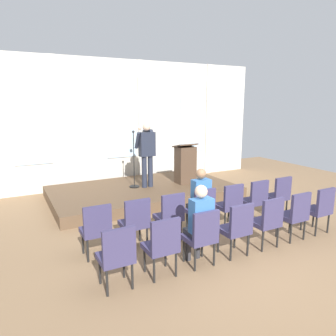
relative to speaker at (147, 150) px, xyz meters
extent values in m
plane|color=#846647|center=(-0.10, -4.08, -1.29)|extent=(15.09, 15.09, 0.00)
cube|color=beige|center=(-0.10, 1.72, 0.63)|extent=(9.74, 0.10, 3.85)
cube|color=silver|center=(-2.70, 1.66, 0.81)|extent=(1.01, 0.04, 2.49)
cube|color=beige|center=(-2.05, 1.67, 0.63)|extent=(0.20, 0.08, 3.85)
cube|color=silver|center=(-0.10, 1.66, 0.81)|extent=(1.01, 0.04, 2.49)
cube|color=beige|center=(0.55, 1.67, 0.63)|extent=(0.20, 0.08, 3.85)
cube|color=silver|center=(2.49, 1.66, 0.81)|extent=(1.01, 0.04, 2.49)
cube|color=beige|center=(3.15, 1.67, 0.63)|extent=(0.20, 0.08, 3.85)
cube|color=brown|center=(-0.10, 0.02, -1.16)|extent=(4.91, 2.81, 0.28)
cylinder|color=#232838|center=(-0.09, -0.02, -0.59)|extent=(0.14, 0.14, 0.86)
cylinder|color=#232838|center=(0.09, -0.02, -0.59)|extent=(0.14, 0.14, 0.86)
cube|color=#232838|center=(0.00, -0.02, 0.17)|extent=(0.42, 0.22, 0.65)
cube|color=#B28C19|center=(0.00, 0.10, 0.24)|extent=(0.06, 0.01, 0.39)
sphere|color=beige|center=(0.00, -0.01, 0.63)|extent=(0.21, 0.21, 0.21)
cylinder|color=#232838|center=(-0.24, 0.06, 0.27)|extent=(0.09, 0.28, 0.45)
cylinder|color=#232838|center=(0.15, 0.12, 0.49)|extent=(0.15, 0.36, 0.15)
cylinder|color=#232838|center=(0.11, 0.25, 0.51)|extent=(0.11, 0.34, 0.15)
sphere|color=beige|center=(0.01, 0.51, 0.56)|extent=(0.10, 0.10, 0.10)
cylinder|color=black|center=(-0.32, 0.13, -1.00)|extent=(0.28, 0.28, 0.03)
cylinder|color=black|center=(-0.32, 0.13, -0.26)|extent=(0.02, 0.02, 1.45)
sphere|color=#262626|center=(-0.32, 0.13, 0.50)|extent=(0.07, 0.07, 0.07)
cube|color=#4C3828|center=(1.16, -0.11, -0.49)|extent=(0.52, 0.40, 1.05)
cube|color=#4C3828|center=(1.16, -0.09, 0.07)|extent=(0.60, 0.48, 0.14)
cylinder|color=black|center=(-2.01, -2.59, -1.09)|extent=(0.04, 0.04, 0.40)
cylinder|color=black|center=(-2.37, -2.59, -1.09)|extent=(0.04, 0.04, 0.40)
cylinder|color=black|center=(-2.01, -2.93, -1.09)|extent=(0.04, 0.04, 0.40)
cylinder|color=black|center=(-2.37, -2.93, -1.09)|extent=(0.04, 0.04, 0.40)
cube|color=#383356|center=(-2.19, -2.76, -0.85)|extent=(0.46, 0.44, 0.08)
cube|color=#383356|center=(-2.19, -2.95, -0.58)|extent=(0.46, 0.06, 0.46)
cylinder|color=black|center=(-1.31, -2.59, -1.09)|extent=(0.04, 0.04, 0.40)
cylinder|color=black|center=(-1.67, -2.59, -1.09)|extent=(0.04, 0.04, 0.40)
cylinder|color=black|center=(-1.31, -2.93, -1.09)|extent=(0.04, 0.04, 0.40)
cylinder|color=black|center=(-1.67, -2.93, -1.09)|extent=(0.04, 0.04, 0.40)
cube|color=#383356|center=(-1.49, -2.76, -0.85)|extent=(0.46, 0.44, 0.08)
cube|color=#383356|center=(-1.49, -2.95, -0.58)|extent=(0.46, 0.06, 0.46)
cylinder|color=black|center=(-0.62, -2.59, -1.09)|extent=(0.04, 0.04, 0.40)
cylinder|color=black|center=(-0.98, -2.59, -1.09)|extent=(0.04, 0.04, 0.40)
cylinder|color=black|center=(-0.62, -2.93, -1.09)|extent=(0.04, 0.04, 0.40)
cylinder|color=black|center=(-0.98, -2.93, -1.09)|extent=(0.04, 0.04, 0.40)
cube|color=#383356|center=(-0.80, -2.76, -0.85)|extent=(0.46, 0.44, 0.08)
cube|color=#383356|center=(-0.80, -2.95, -0.58)|extent=(0.46, 0.06, 0.46)
cylinder|color=black|center=(0.08, -2.59, -1.09)|extent=(0.04, 0.04, 0.40)
cylinder|color=black|center=(-0.28, -2.59, -1.09)|extent=(0.04, 0.04, 0.40)
cylinder|color=black|center=(0.08, -2.93, -1.09)|extent=(0.04, 0.04, 0.40)
cylinder|color=black|center=(-0.28, -2.93, -1.09)|extent=(0.04, 0.04, 0.40)
cube|color=#383356|center=(-0.10, -2.76, -0.85)|extent=(0.46, 0.44, 0.08)
cube|color=#383356|center=(-0.10, -2.95, -0.58)|extent=(0.46, 0.06, 0.46)
cylinder|color=#2D2D33|center=(-0.19, -2.58, -1.07)|extent=(0.10, 0.10, 0.44)
cylinder|color=#2D2D33|center=(-0.01, -2.58, -1.07)|extent=(0.10, 0.10, 0.44)
cube|color=#2D2D33|center=(-0.10, -2.70, -0.79)|extent=(0.34, 0.36, 0.12)
cube|color=#3366A5|center=(-0.10, -2.81, -0.46)|extent=(0.36, 0.20, 0.54)
sphere|color=#8C6647|center=(-0.10, -2.79, -0.08)|extent=(0.20, 0.20, 0.20)
cylinder|color=black|center=(0.77, -2.59, -1.09)|extent=(0.04, 0.04, 0.40)
cylinder|color=black|center=(0.41, -2.59, -1.09)|extent=(0.04, 0.04, 0.40)
cylinder|color=black|center=(0.77, -2.93, -1.09)|extent=(0.04, 0.04, 0.40)
cylinder|color=black|center=(0.41, -2.93, -1.09)|extent=(0.04, 0.04, 0.40)
cube|color=#383356|center=(0.59, -2.76, -0.85)|extent=(0.46, 0.44, 0.08)
cube|color=#383356|center=(0.59, -2.95, -0.58)|extent=(0.46, 0.06, 0.46)
cylinder|color=black|center=(1.47, -2.59, -1.09)|extent=(0.04, 0.04, 0.40)
cylinder|color=black|center=(1.11, -2.59, -1.09)|extent=(0.04, 0.04, 0.40)
cylinder|color=black|center=(1.47, -2.93, -1.09)|extent=(0.04, 0.04, 0.40)
cylinder|color=black|center=(1.11, -2.93, -1.09)|extent=(0.04, 0.04, 0.40)
cube|color=#383356|center=(1.29, -2.76, -0.85)|extent=(0.46, 0.44, 0.08)
cube|color=#383356|center=(1.29, -2.95, -0.58)|extent=(0.46, 0.06, 0.46)
cylinder|color=black|center=(2.16, -2.59, -1.09)|extent=(0.04, 0.04, 0.40)
cylinder|color=black|center=(1.80, -2.59, -1.09)|extent=(0.04, 0.04, 0.40)
cylinder|color=black|center=(2.16, -2.93, -1.09)|extent=(0.04, 0.04, 0.40)
cylinder|color=black|center=(1.80, -2.93, -1.09)|extent=(0.04, 0.04, 0.40)
cube|color=#383356|center=(1.98, -2.76, -0.85)|extent=(0.46, 0.44, 0.08)
cube|color=#383356|center=(1.98, -2.95, -0.58)|extent=(0.46, 0.06, 0.46)
cylinder|color=black|center=(-2.01, -3.64, -1.09)|extent=(0.04, 0.04, 0.40)
cylinder|color=black|center=(-2.37, -3.64, -1.09)|extent=(0.04, 0.04, 0.40)
cylinder|color=black|center=(-2.01, -3.98, -1.09)|extent=(0.04, 0.04, 0.40)
cylinder|color=black|center=(-2.37, -3.98, -1.09)|extent=(0.04, 0.04, 0.40)
cube|color=#383356|center=(-2.19, -3.81, -0.85)|extent=(0.46, 0.44, 0.08)
cube|color=#383356|center=(-2.19, -4.00, -0.58)|extent=(0.46, 0.06, 0.46)
cylinder|color=black|center=(-1.31, -3.64, -1.09)|extent=(0.04, 0.04, 0.40)
cylinder|color=black|center=(-1.67, -3.64, -1.09)|extent=(0.04, 0.04, 0.40)
cylinder|color=black|center=(-1.31, -3.98, -1.09)|extent=(0.04, 0.04, 0.40)
cylinder|color=black|center=(-1.67, -3.98, -1.09)|extent=(0.04, 0.04, 0.40)
cube|color=#383356|center=(-1.49, -3.81, -0.85)|extent=(0.46, 0.44, 0.08)
cube|color=#383356|center=(-1.49, -4.00, -0.58)|extent=(0.46, 0.06, 0.46)
cylinder|color=black|center=(-0.62, -3.64, -1.09)|extent=(0.04, 0.04, 0.40)
cylinder|color=black|center=(-0.98, -3.64, -1.09)|extent=(0.04, 0.04, 0.40)
cylinder|color=black|center=(-0.62, -3.98, -1.09)|extent=(0.04, 0.04, 0.40)
cylinder|color=black|center=(-0.98, -3.98, -1.09)|extent=(0.04, 0.04, 0.40)
cube|color=#383356|center=(-0.80, -3.81, -0.85)|extent=(0.46, 0.44, 0.08)
cube|color=#383356|center=(-0.80, -4.00, -0.58)|extent=(0.46, 0.06, 0.46)
cylinder|color=#2D2D33|center=(-0.89, -3.63, -1.07)|extent=(0.10, 0.10, 0.44)
cylinder|color=#2D2D33|center=(-0.71, -3.63, -1.07)|extent=(0.10, 0.10, 0.44)
cube|color=#2D2D33|center=(-0.80, -3.75, -0.79)|extent=(0.34, 0.36, 0.12)
cube|color=#3366A5|center=(-0.80, -3.86, -0.46)|extent=(0.36, 0.20, 0.55)
sphere|color=beige|center=(-0.80, -3.84, -0.08)|extent=(0.20, 0.20, 0.20)
cylinder|color=black|center=(0.08, -3.64, -1.09)|extent=(0.04, 0.04, 0.40)
cylinder|color=black|center=(-0.28, -3.64, -1.09)|extent=(0.04, 0.04, 0.40)
cylinder|color=black|center=(0.08, -3.98, -1.09)|extent=(0.04, 0.04, 0.40)
cylinder|color=black|center=(-0.28, -3.98, -1.09)|extent=(0.04, 0.04, 0.40)
cube|color=#383356|center=(-0.10, -3.81, -0.85)|extent=(0.46, 0.44, 0.08)
cube|color=#383356|center=(-0.10, -4.00, -0.58)|extent=(0.46, 0.06, 0.46)
cylinder|color=black|center=(0.77, -3.64, -1.09)|extent=(0.04, 0.04, 0.40)
cylinder|color=black|center=(0.41, -3.64, -1.09)|extent=(0.04, 0.04, 0.40)
cylinder|color=black|center=(0.77, -3.98, -1.09)|extent=(0.04, 0.04, 0.40)
cylinder|color=black|center=(0.41, -3.98, -1.09)|extent=(0.04, 0.04, 0.40)
cube|color=#383356|center=(0.59, -3.81, -0.85)|extent=(0.46, 0.44, 0.08)
cube|color=#383356|center=(0.59, -4.00, -0.58)|extent=(0.46, 0.06, 0.46)
cylinder|color=black|center=(1.47, -3.64, -1.09)|extent=(0.04, 0.04, 0.40)
cylinder|color=black|center=(1.11, -3.64, -1.09)|extent=(0.04, 0.04, 0.40)
cylinder|color=black|center=(1.47, -3.98, -1.09)|extent=(0.04, 0.04, 0.40)
cylinder|color=black|center=(1.11, -3.98, -1.09)|extent=(0.04, 0.04, 0.40)
cube|color=#383356|center=(1.29, -3.81, -0.85)|extent=(0.46, 0.44, 0.08)
cube|color=#383356|center=(1.29, -4.00, -0.58)|extent=(0.46, 0.06, 0.46)
cylinder|color=black|center=(2.16, -3.64, -1.09)|extent=(0.04, 0.04, 0.40)
cylinder|color=black|center=(1.80, -3.64, -1.09)|extent=(0.04, 0.04, 0.40)
cylinder|color=black|center=(2.16, -3.98, -1.09)|extent=(0.04, 0.04, 0.40)
cylinder|color=black|center=(1.80, -3.98, -1.09)|extent=(0.04, 0.04, 0.40)
cube|color=#383356|center=(1.98, -3.81, -0.85)|extent=(0.46, 0.44, 0.08)
cube|color=#383356|center=(1.98, -4.00, -0.58)|extent=(0.46, 0.06, 0.46)
camera|label=1|loc=(-3.42, -7.72, 1.26)|focal=33.71mm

